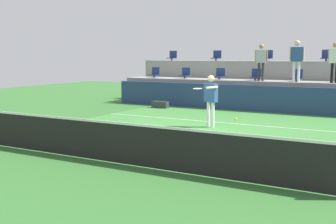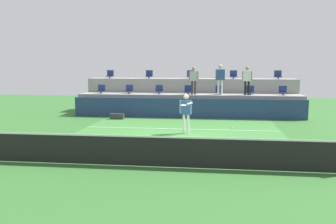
# 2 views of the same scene
# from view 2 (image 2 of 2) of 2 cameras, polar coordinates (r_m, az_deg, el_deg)

# --- Properties ---
(ground_plane) EXTENTS (40.00, 40.00, 0.00)m
(ground_plane) POSITION_cam_2_polar(r_m,az_deg,el_deg) (14.44, 1.16, -4.35)
(ground_plane) COLOR #336B2D
(court_inner_paint) EXTENTS (9.00, 10.00, 0.01)m
(court_inner_paint) POSITION_cam_2_polar(r_m,az_deg,el_deg) (15.42, 1.57, -3.59)
(court_inner_paint) COLOR #3D7F38
(court_inner_paint) RESTS_ON ground_plane
(court_service_line) EXTENTS (9.00, 0.06, 0.00)m
(court_service_line) POSITION_cam_2_polar(r_m,az_deg,el_deg) (16.79, 2.06, -2.68)
(court_service_line) COLOR white
(court_service_line) RESTS_ON ground_plane
(tennis_net) EXTENTS (10.48, 0.08, 1.07)m
(tennis_net) POSITION_cam_2_polar(r_m,az_deg,el_deg) (10.46, -1.24, -6.06)
(tennis_net) COLOR black
(tennis_net) RESTS_ON ground_plane
(sponsor_backboard) EXTENTS (13.00, 0.16, 1.10)m
(sponsor_backboard) POSITION_cam_2_polar(r_m,az_deg,el_deg) (20.26, 3.02, 0.59)
(sponsor_backboard) COLOR navy
(sponsor_backboard) RESTS_ON ground_plane
(seating_tier_lower) EXTENTS (13.00, 1.80, 1.25)m
(seating_tier_lower) POSITION_cam_2_polar(r_m,az_deg,el_deg) (21.54, 3.29, 1.19)
(seating_tier_lower) COLOR gray
(seating_tier_lower) RESTS_ON ground_plane
(seating_tier_upper) EXTENTS (13.00, 1.80, 2.10)m
(seating_tier_upper) POSITION_cam_2_polar(r_m,az_deg,el_deg) (23.28, 3.62, 2.70)
(seating_tier_upper) COLOR gray
(seating_tier_upper) RESTS_ON ground_plane
(stadium_chair_lower_far_left) EXTENTS (0.44, 0.40, 0.52)m
(stadium_chair_lower_far_left) POSITION_cam_2_polar(r_m,az_deg,el_deg) (22.42, -10.46, 3.48)
(stadium_chair_lower_far_left) COLOR #2D2D33
(stadium_chair_lower_far_left) RESTS_ON seating_tier_lower
(stadium_chair_lower_left) EXTENTS (0.44, 0.40, 0.52)m
(stadium_chair_lower_left) POSITION_cam_2_polar(r_m,az_deg,el_deg) (21.95, -6.12, 3.48)
(stadium_chair_lower_left) COLOR #2D2D33
(stadium_chair_lower_left) RESTS_ON seating_tier_lower
(stadium_chair_lower_mid_left) EXTENTS (0.44, 0.40, 0.52)m
(stadium_chair_lower_mid_left) POSITION_cam_2_polar(r_m,az_deg,el_deg) (21.60, -1.42, 3.46)
(stadium_chair_lower_mid_left) COLOR #2D2D33
(stadium_chair_lower_mid_left) RESTS_ON seating_tier_lower
(stadium_chair_lower_center) EXTENTS (0.44, 0.40, 0.52)m
(stadium_chair_lower_center) POSITION_cam_2_polar(r_m,az_deg,el_deg) (21.40, 3.19, 3.41)
(stadium_chair_lower_center) COLOR #2D2D33
(stadium_chair_lower_center) RESTS_ON seating_tier_lower
(stadium_chair_lower_mid_right) EXTENTS (0.44, 0.40, 0.52)m
(stadium_chair_lower_mid_right) POSITION_cam_2_polar(r_m,az_deg,el_deg) (21.34, 8.05, 3.34)
(stadium_chair_lower_mid_right) COLOR #2D2D33
(stadium_chair_lower_mid_right) RESTS_ON seating_tier_lower
(stadium_chair_lower_right) EXTENTS (0.44, 0.40, 0.52)m
(stadium_chair_lower_right) POSITION_cam_2_polar(r_m,az_deg,el_deg) (21.44, 12.81, 3.25)
(stadium_chair_lower_right) COLOR #2D2D33
(stadium_chair_lower_right) RESTS_ON seating_tier_lower
(stadium_chair_lower_far_right) EXTENTS (0.44, 0.40, 0.52)m
(stadium_chair_lower_far_right) POSITION_cam_2_polar(r_m,az_deg,el_deg) (21.68, 17.61, 3.13)
(stadium_chair_lower_far_right) COLOR #2D2D33
(stadium_chair_lower_far_right) RESTS_ON seating_tier_lower
(stadium_chair_upper_far_left) EXTENTS (0.44, 0.40, 0.52)m
(stadium_chair_upper_far_left) POSITION_cam_2_polar(r_m,az_deg,el_deg) (24.09, -9.10, 5.79)
(stadium_chair_upper_far_left) COLOR #2D2D33
(stadium_chair_upper_far_left) RESTS_ON seating_tier_upper
(stadium_chair_upper_left) EXTENTS (0.44, 0.40, 0.52)m
(stadium_chair_upper_left) POSITION_cam_2_polar(r_m,az_deg,el_deg) (23.49, -2.99, 5.83)
(stadium_chair_upper_left) COLOR #2D2D33
(stadium_chair_upper_left) RESTS_ON seating_tier_upper
(stadium_chair_upper_center) EXTENTS (0.44, 0.40, 0.52)m
(stadium_chair_upper_center) POSITION_cam_2_polar(r_m,az_deg,el_deg) (23.15, 3.54, 5.81)
(stadium_chair_upper_center) COLOR #2D2D33
(stadium_chair_upper_center) RESTS_ON seating_tier_upper
(stadium_chair_upper_right) EXTENTS (0.44, 0.40, 0.52)m
(stadium_chair_upper_right) POSITION_cam_2_polar(r_m,az_deg,el_deg) (23.13, 10.25, 5.71)
(stadium_chair_upper_right) COLOR #2D2D33
(stadium_chair_upper_right) RESTS_ON seating_tier_upper
(stadium_chair_upper_far_right) EXTENTS (0.44, 0.40, 0.52)m
(stadium_chair_upper_far_right) POSITION_cam_2_polar(r_m,az_deg,el_deg) (23.42, 16.91, 5.53)
(stadium_chair_upper_far_right) COLOR #2D2D33
(stadium_chair_upper_far_right) RESTS_ON seating_tier_upper
(tennis_player) EXTENTS (0.58, 1.30, 1.71)m
(tennis_player) POSITION_cam_2_polar(r_m,az_deg,el_deg) (15.54, 2.84, 0.39)
(tennis_player) COLOR white
(tennis_player) RESTS_ON ground_plane
(spectator_in_white) EXTENTS (0.57, 0.22, 1.60)m
(spectator_in_white) POSITION_cam_2_polar(r_m,az_deg,el_deg) (20.96, 4.06, 5.35)
(spectator_in_white) COLOR #2D2D33
(spectator_in_white) RESTS_ON seating_tier_lower
(spectator_leaning_on_rail) EXTENTS (0.60, 0.29, 1.73)m
(spectator_leaning_on_rail) POSITION_cam_2_polar(r_m,az_deg,el_deg) (20.92, 8.22, 5.54)
(spectator_leaning_on_rail) COLOR white
(spectator_leaning_on_rail) RESTS_ON seating_tier_lower
(spectator_in_grey) EXTENTS (0.57, 0.27, 1.62)m
(spectator_in_grey) POSITION_cam_2_polar(r_m,az_deg,el_deg) (21.00, 12.33, 5.24)
(spectator_in_grey) COLOR black
(spectator_in_grey) RESTS_ON seating_tier_lower
(tennis_ball) EXTENTS (0.07, 0.07, 0.07)m
(tennis_ball) POSITION_cam_2_polar(r_m,az_deg,el_deg) (12.99, 9.96, -2.45)
(tennis_ball) COLOR #CCE033
(equipment_bag) EXTENTS (0.76, 0.28, 0.30)m
(equipment_bag) POSITION_cam_2_polar(r_m,az_deg,el_deg) (20.07, -8.01, -0.68)
(equipment_bag) COLOR #333338
(equipment_bag) RESTS_ON ground_plane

